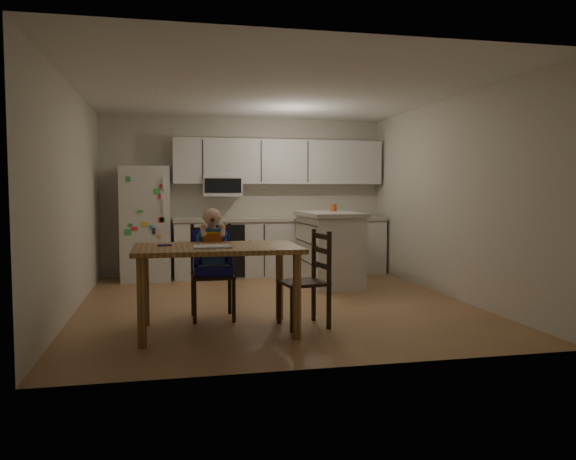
% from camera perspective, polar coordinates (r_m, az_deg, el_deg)
% --- Properties ---
extents(room, '(4.52, 5.01, 2.51)m').
position_cam_1_polar(room, '(7.09, -2.18, 3.26)').
color(room, '#9B6D49').
rests_on(room, ground).
extents(refrigerator, '(0.72, 0.70, 1.70)m').
position_cam_1_polar(refrigerator, '(8.68, -14.25, 0.64)').
color(refrigerator, silver).
rests_on(refrigerator, ground).
extents(kitchen_run, '(3.37, 0.62, 2.15)m').
position_cam_1_polar(kitchen_run, '(8.93, -0.96, 1.03)').
color(kitchen_run, silver).
rests_on(kitchen_run, ground).
extents(kitchen_island, '(0.74, 1.40, 1.04)m').
position_cam_1_polar(kitchen_island, '(8.05, 4.18, -1.84)').
color(kitchen_island, silver).
rests_on(kitchen_island, ground).
extents(red_cup, '(0.09, 0.09, 0.11)m').
position_cam_1_polar(red_cup, '(8.34, 4.65, 2.28)').
color(red_cup, '#CB4D20').
rests_on(red_cup, kitchen_island).
extents(dining_table, '(1.53, 0.99, 0.82)m').
position_cam_1_polar(dining_table, '(5.33, -7.21, -2.81)').
color(dining_table, brown).
rests_on(dining_table, ground).
extents(napkin, '(0.34, 0.29, 0.01)m').
position_cam_1_polar(napkin, '(5.20, -7.72, -1.68)').
color(napkin, silver).
rests_on(napkin, dining_table).
extents(toddler_spoon, '(0.12, 0.06, 0.02)m').
position_cam_1_polar(toddler_spoon, '(5.41, -12.54, -1.51)').
color(toddler_spoon, '#181AA9').
rests_on(toddler_spoon, dining_table).
extents(chair_booster, '(0.44, 0.44, 1.16)m').
position_cam_1_polar(chair_booster, '(5.94, -7.72, -2.21)').
color(chair_booster, black).
rests_on(chair_booster, ground).
extents(chair_side, '(0.48, 0.48, 0.95)m').
position_cam_1_polar(chair_side, '(5.57, 2.49, -4.30)').
color(chair_side, black).
rests_on(chair_side, ground).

